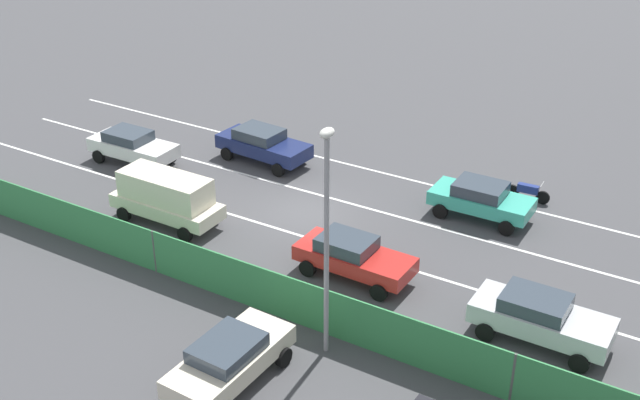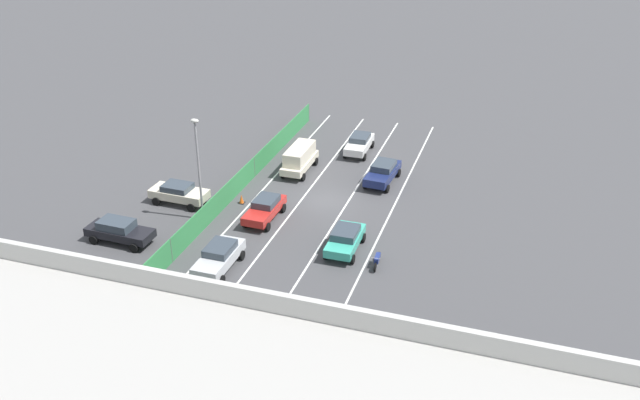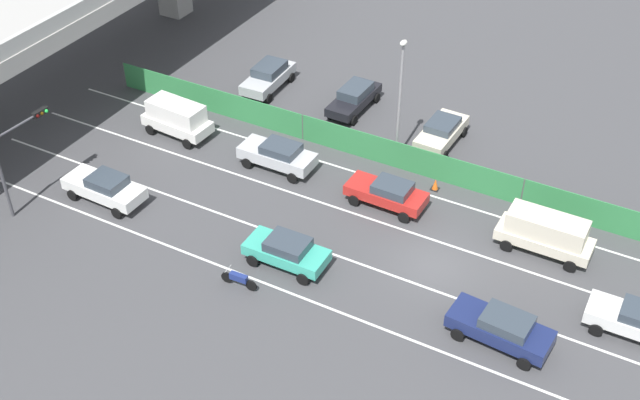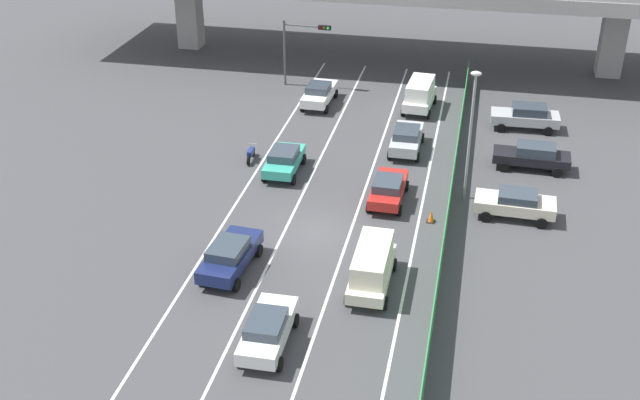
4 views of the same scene
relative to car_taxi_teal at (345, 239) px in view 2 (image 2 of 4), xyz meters
name	(u,v)px [view 2 (image 2 of 4)]	position (x,y,z in m)	size (l,w,h in m)	color
ground_plane	(325,200)	(3.50, -6.55, -0.89)	(300.00, 300.00, 0.00)	#424244
lane_line_left_edge	(377,240)	(-1.74, -1.94, -0.88)	(0.14, 45.21, 0.01)	silver
lane_line_mid_left	(329,232)	(1.75, -1.94, -0.88)	(0.14, 45.21, 0.01)	silver
lane_line_mid_right	(282,225)	(5.24, -1.94, -0.88)	(0.14, 45.21, 0.01)	silver
lane_line_right_edge	(238,217)	(8.74, -1.94, -0.88)	(0.14, 45.21, 0.01)	silver
elevated_overpass	(80,390)	(3.50, 22.66, 5.72)	(55.68, 11.90, 8.21)	#A09E99
green_fence	(218,204)	(10.30, -1.94, -0.01)	(0.10, 41.31, 1.75)	#338447
car_taxi_teal	(345,239)	(0.00, 0.00, 0.00)	(2.07, 4.23, 1.57)	teal
car_hatchback_white	(289,344)	(-0.24, 11.41, 0.03)	(2.10, 4.74, 1.66)	silver
car_sedan_red	(265,208)	(6.75, -2.38, -0.01)	(2.02, 4.44, 1.56)	red
car_sedan_white	(359,143)	(3.44, -16.30, 0.01)	(1.99, 4.42, 1.59)	white
car_sedan_navy	(383,172)	(0.07, -11.05, 0.03)	(2.31, 4.76, 1.63)	navy
car_sedan_silver	(219,256)	(6.99, 4.70, 0.04)	(2.01, 4.50, 1.65)	#B7BABC
car_van_cream	(300,158)	(7.13, -10.96, 0.34)	(1.99, 4.81, 2.16)	beige
car_van_white	(159,318)	(7.11, 11.95, 0.36)	(2.29, 4.44, 2.20)	silver
motorcycle	(377,260)	(-2.51, 1.23, -0.43)	(0.60, 1.95, 0.93)	black
parked_sedan_cream	(179,193)	(13.87, -2.67, 0.01)	(4.44, 2.16, 1.57)	beige
parked_sedan_dark	(119,230)	(14.94, 3.74, 0.03)	(4.72, 2.03, 1.64)	black
parked_wagon_silver	(65,280)	(14.61, 10.00, 0.07)	(4.66, 2.19, 1.73)	#B2B5B7
traffic_light	(305,352)	(-2.39, 14.88, 2.80)	(3.78, 0.58, 5.14)	#47474C
street_lamp	(198,161)	(11.04, -0.97, 3.76)	(0.60, 0.36, 7.73)	gray
traffic_cone	(241,199)	(9.40, -4.14, -0.56)	(0.47, 0.47, 0.69)	orange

